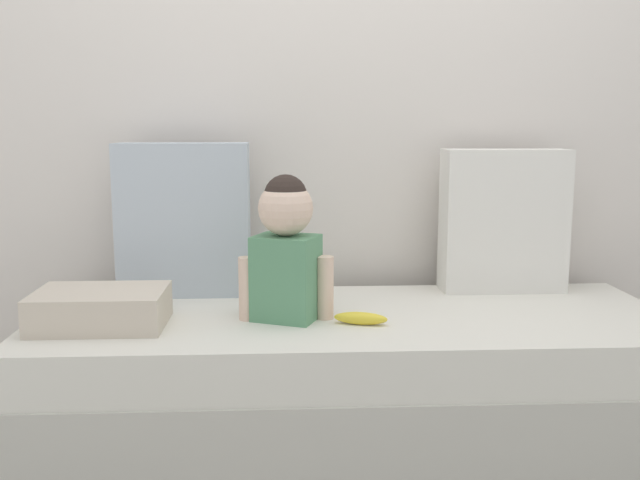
{
  "coord_description": "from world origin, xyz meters",
  "views": [
    {
      "loc": [
        -0.23,
        -2.26,
        1.06
      ],
      "look_at": [
        -0.11,
        0.0,
        0.68
      ],
      "focal_mm": 39.41,
      "sensor_mm": 36.0,
      "label": 1
    }
  ],
  "objects": [
    {
      "name": "toddler",
      "position": [
        -0.22,
        -0.05,
        0.68
      ],
      "size": [
        0.31,
        0.22,
        0.47
      ],
      "color": "#568E66",
      "rests_on": "couch"
    },
    {
      "name": "banana",
      "position": [
        0.01,
        -0.13,
        0.45
      ],
      "size": [
        0.18,
        0.09,
        0.04
      ],
      "primitive_type": "ellipsoid",
      "rotation": [
        0.0,
        0.0,
        -0.26
      ],
      "color": "yellow",
      "rests_on": "couch"
    },
    {
      "name": "throw_pillow_left",
      "position": [
        -0.6,
        0.31,
        0.71
      ],
      "size": [
        0.48,
        0.16,
        0.56
      ],
      "primitive_type": "cube",
      "color": "#B2BCC6",
      "rests_on": "couch"
    },
    {
      "name": "couch",
      "position": [
        0.0,
        0.0,
        0.21
      ],
      "size": [
        2.17,
        0.83,
        0.43
      ],
      "color": "beige",
      "rests_on": "ground"
    },
    {
      "name": "throw_pillow_right",
      "position": [
        0.6,
        0.31,
        0.7
      ],
      "size": [
        0.46,
        0.16,
        0.53
      ],
      "primitive_type": "cube",
      "color": "silver",
      "rests_on": "couch"
    },
    {
      "name": "back_wall",
      "position": [
        0.0,
        0.54,
        1.3
      ],
      "size": [
        5.37,
        0.1,
        2.59
      ],
      "primitive_type": "cube",
      "color": "silver",
      "rests_on": "ground"
    },
    {
      "name": "ground_plane",
      "position": [
        0.0,
        0.0,
        0.0
      ],
      "size": [
        12.0,
        12.0,
        0.0
      ],
      "primitive_type": "plane",
      "color": "#B2ADA3"
    },
    {
      "name": "folded_blanket",
      "position": [
        -0.8,
        -0.1,
        0.49
      ],
      "size": [
        0.4,
        0.28,
        0.11
      ],
      "primitive_type": "cube",
      "color": "beige",
      "rests_on": "couch"
    }
  ]
}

